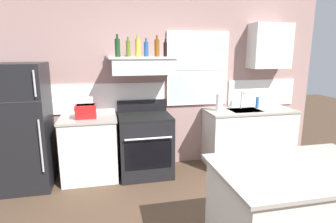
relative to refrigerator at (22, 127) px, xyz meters
name	(u,v)px	position (x,y,z in m)	size (l,w,h in m)	color
back_wall	(159,82)	(1.93, 0.39, 0.51)	(5.40, 0.11, 2.70)	gray
refrigerator	(22,127)	(0.00, 0.00, 0.00)	(0.70, 0.72, 1.68)	black
counter_left_of_stove	(90,148)	(0.85, 0.06, -0.38)	(0.79, 0.63, 0.91)	silver
toaster	(86,111)	(0.83, 0.04, 0.17)	(0.30, 0.20, 0.19)	red
stove_range	(145,144)	(1.65, 0.02, -0.37)	(0.76, 0.69, 1.09)	black
range_hood_shelf	(143,65)	(1.65, 0.12, 0.78)	(0.96, 0.52, 0.24)	silver
bottle_dark_green_wine	(117,47)	(1.30, 0.09, 1.03)	(0.07, 0.07, 0.31)	#143819
bottle_olive_oil_square	(128,48)	(1.45, 0.16, 1.02)	(0.06, 0.06, 0.28)	#4C601E
bottle_champagne_gold_foil	(138,48)	(1.58, 0.11, 1.03)	(0.08, 0.08, 0.30)	#B29333
bottle_blue_liqueur	(146,49)	(1.71, 0.17, 1.02)	(0.07, 0.07, 0.26)	#1E478C
bottle_amber_wine	(157,48)	(1.85, 0.08, 1.03)	(0.07, 0.07, 0.30)	brown
bottle_balsamic_dark	(165,49)	(1.98, 0.14, 1.01)	(0.06, 0.06, 0.25)	black
counter_right_with_sink	(248,137)	(3.35, 0.06, -0.38)	(1.43, 0.63, 0.91)	silver
sink_faucet	(242,98)	(3.25, 0.16, 0.25)	(0.03, 0.17, 0.28)	silver
paper_towel_roll	(220,103)	(2.82, 0.06, 0.21)	(0.11, 0.11, 0.27)	white
dish_soap_bottle	(257,102)	(3.53, 0.16, 0.16)	(0.06, 0.06, 0.18)	blue
kitchen_island	(296,217)	(2.64, -2.08, -0.38)	(1.40, 0.90, 0.91)	silver
upper_cabinet_right	(270,46)	(3.70, 0.20, 1.06)	(0.64, 0.32, 0.70)	silver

